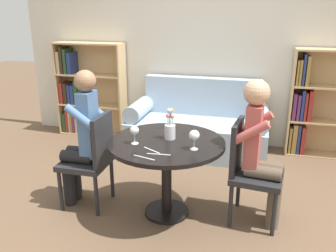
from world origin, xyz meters
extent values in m
plane|color=brown|center=(0.00, 0.00, 0.00)|extent=(16.00, 16.00, 0.00)
cube|color=beige|center=(0.00, 1.99, 1.35)|extent=(5.20, 0.05, 2.70)
cylinder|color=black|center=(0.00, 0.00, 0.69)|extent=(1.01, 1.01, 0.03)
cylinder|color=black|center=(0.00, 0.00, 0.35)|extent=(0.09, 0.09, 0.64)
cylinder|color=black|center=(0.00, 0.00, 0.01)|extent=(0.40, 0.40, 0.03)
cube|color=#9EB2C6|center=(0.00, 1.52, 0.21)|extent=(1.76, 0.80, 0.42)
cube|color=#9EB2C6|center=(0.00, 1.84, 0.67)|extent=(1.54, 0.16, 0.50)
cylinder|color=#9EB2C6|center=(-0.77, 1.52, 0.53)|extent=(0.22, 0.72, 0.22)
cylinder|color=#9EB2C6|center=(0.77, 1.52, 0.53)|extent=(0.22, 0.72, 0.22)
cube|color=tan|center=(-1.60, 1.93, 0.67)|extent=(0.99, 0.02, 1.33)
cube|color=tan|center=(-2.09, 1.81, 0.67)|extent=(0.02, 0.28, 1.33)
cube|color=tan|center=(-1.12, 1.81, 0.67)|extent=(0.02, 0.28, 1.33)
cube|color=tan|center=(-1.60, 1.81, 0.01)|extent=(0.94, 0.28, 0.02)
cube|color=tan|center=(-1.60, 1.81, 0.45)|extent=(0.94, 0.28, 0.02)
cube|color=tan|center=(-1.60, 1.81, 0.89)|extent=(0.94, 0.28, 0.02)
cube|color=tan|center=(-1.60, 1.81, 1.32)|extent=(0.94, 0.28, 0.02)
cube|color=#234723|center=(-2.04, 1.80, 0.16)|extent=(0.05, 0.23, 0.28)
cube|color=maroon|center=(-1.98, 1.80, 0.18)|extent=(0.04, 0.23, 0.33)
cube|color=tan|center=(-1.94, 1.80, 0.19)|extent=(0.03, 0.23, 0.33)
cube|color=olive|center=(-1.91, 1.80, 0.21)|extent=(0.03, 0.23, 0.38)
cube|color=#602D5B|center=(-1.88, 1.80, 0.21)|extent=(0.04, 0.23, 0.38)
cube|color=tan|center=(-1.83, 1.80, 0.18)|extent=(0.04, 0.23, 0.32)
cube|color=maroon|center=(-2.03, 1.80, 0.61)|extent=(0.05, 0.23, 0.30)
cube|color=#332319|center=(-1.97, 1.80, 0.61)|extent=(0.05, 0.23, 0.30)
cube|color=navy|center=(-1.91, 1.80, 0.60)|extent=(0.04, 0.23, 0.28)
cube|color=navy|center=(-1.86, 1.80, 0.60)|extent=(0.05, 0.23, 0.28)
cube|color=#234723|center=(-1.81, 1.80, 0.63)|extent=(0.04, 0.23, 0.34)
cube|color=tan|center=(-2.04, 1.80, 1.05)|extent=(0.05, 0.23, 0.31)
cube|color=#332319|center=(-1.99, 1.80, 1.08)|extent=(0.04, 0.23, 0.37)
cube|color=#234723|center=(-1.93, 1.80, 1.07)|extent=(0.04, 0.23, 0.35)
cube|color=navy|center=(-1.87, 1.80, 1.05)|extent=(0.05, 0.23, 0.30)
cube|color=tan|center=(1.60, 1.93, 0.67)|extent=(0.99, 0.02, 1.33)
cube|color=tan|center=(1.12, 1.81, 0.67)|extent=(0.02, 0.28, 1.33)
cube|color=tan|center=(1.60, 1.81, 0.01)|extent=(0.94, 0.28, 0.02)
cube|color=tan|center=(1.60, 1.81, 0.45)|extent=(0.94, 0.28, 0.02)
cube|color=tan|center=(1.60, 1.81, 0.89)|extent=(0.94, 0.28, 0.02)
cube|color=olive|center=(1.16, 1.80, 0.19)|extent=(0.03, 0.23, 0.34)
cube|color=olive|center=(1.21, 1.80, 0.21)|extent=(0.05, 0.23, 0.38)
cube|color=navy|center=(1.26, 1.80, 0.21)|extent=(0.03, 0.23, 0.38)
cube|color=maroon|center=(1.32, 1.80, 0.20)|extent=(0.05, 0.23, 0.35)
cube|color=#602D5B|center=(1.17, 1.80, 0.63)|extent=(0.04, 0.23, 0.34)
cube|color=#602D5B|center=(1.22, 1.80, 0.62)|extent=(0.03, 0.23, 0.32)
cube|color=navy|center=(1.26, 1.80, 0.65)|extent=(0.03, 0.23, 0.38)
cube|color=maroon|center=(1.30, 1.80, 0.64)|extent=(0.03, 0.23, 0.36)
cube|color=maroon|center=(1.35, 1.80, 0.65)|extent=(0.05, 0.23, 0.38)
cube|color=olive|center=(1.16, 1.80, 1.05)|extent=(0.03, 0.23, 0.30)
cube|color=olive|center=(1.19, 1.80, 1.05)|extent=(0.03, 0.23, 0.31)
cube|color=navy|center=(1.23, 1.80, 1.09)|extent=(0.03, 0.23, 0.38)
cube|color=olive|center=(1.27, 1.80, 1.08)|extent=(0.04, 0.23, 0.36)
cylinder|color=#232326|center=(-0.96, 0.16, 0.20)|extent=(0.04, 0.04, 0.40)
cylinder|color=#232326|center=(-0.95, -0.20, 0.20)|extent=(0.04, 0.04, 0.40)
cylinder|color=#232326|center=(-0.60, 0.16, 0.20)|extent=(0.04, 0.04, 0.40)
cylinder|color=#232326|center=(-0.60, -0.20, 0.20)|extent=(0.04, 0.04, 0.40)
cube|color=#232326|center=(-0.78, -0.02, 0.42)|extent=(0.42, 0.42, 0.05)
cube|color=#232326|center=(-0.59, -0.02, 0.68)|extent=(0.04, 0.38, 0.45)
cylinder|color=#232326|center=(0.93, -0.10, 0.20)|extent=(0.04, 0.04, 0.40)
cylinder|color=#232326|center=(0.97, 0.25, 0.20)|extent=(0.04, 0.04, 0.40)
cylinder|color=#232326|center=(0.58, -0.06, 0.20)|extent=(0.04, 0.04, 0.40)
cylinder|color=#232326|center=(0.62, 0.29, 0.20)|extent=(0.04, 0.04, 0.40)
cube|color=#232326|center=(0.78, 0.09, 0.42)|extent=(0.47, 0.47, 0.05)
cube|color=#232326|center=(0.59, 0.12, 0.68)|extent=(0.08, 0.38, 0.45)
cylinder|color=black|center=(-0.94, 0.03, 0.23)|extent=(0.11, 0.11, 0.45)
cylinder|color=black|center=(-0.94, -0.08, 0.23)|extent=(0.11, 0.11, 0.45)
cylinder|color=black|center=(-0.83, 0.03, 0.50)|extent=(0.30, 0.11, 0.11)
cylinder|color=black|center=(-0.83, -0.08, 0.50)|extent=(0.30, 0.11, 0.11)
cube|color=#4C709E|center=(-0.72, -0.02, 0.80)|extent=(0.12, 0.20, 0.60)
cylinder|color=#4C709E|center=(-0.72, 0.11, 0.91)|extent=(0.29, 0.07, 0.23)
cylinder|color=#4C709E|center=(-0.72, -0.16, 0.91)|extent=(0.29, 0.07, 0.23)
sphere|color=#936B4C|center=(-0.72, -0.02, 1.20)|extent=(0.19, 0.19, 0.19)
cylinder|color=brown|center=(0.93, 0.01, 0.23)|extent=(0.11, 0.11, 0.45)
cylinder|color=brown|center=(0.94, 0.12, 0.23)|extent=(0.11, 0.11, 0.45)
cylinder|color=brown|center=(0.82, 0.03, 0.50)|extent=(0.31, 0.14, 0.11)
cylinder|color=brown|center=(0.83, 0.14, 0.50)|extent=(0.31, 0.14, 0.11)
cube|color=#B2514C|center=(0.72, 0.09, 0.78)|extent=(0.14, 0.21, 0.55)
cylinder|color=#B2514C|center=(0.70, -0.04, 0.86)|extent=(0.29, 0.10, 0.23)
cylinder|color=#B2514C|center=(0.73, 0.23, 0.86)|extent=(0.29, 0.10, 0.23)
sphere|color=tan|center=(0.72, 0.09, 1.16)|extent=(0.21, 0.21, 0.21)
cylinder|color=white|center=(-0.24, -0.13, 0.71)|extent=(0.06, 0.06, 0.00)
cylinder|color=white|center=(-0.24, -0.13, 0.75)|extent=(0.01, 0.01, 0.08)
sphere|color=white|center=(-0.24, -0.13, 0.83)|extent=(0.08, 0.08, 0.08)
sphere|color=beige|center=(-0.24, -0.13, 0.82)|extent=(0.05, 0.05, 0.05)
cylinder|color=white|center=(0.26, -0.12, 0.71)|extent=(0.06, 0.06, 0.00)
cylinder|color=white|center=(0.26, -0.12, 0.75)|extent=(0.01, 0.01, 0.08)
sphere|color=white|center=(0.26, -0.12, 0.83)|extent=(0.09, 0.09, 0.09)
cylinder|color=silver|center=(0.01, 0.06, 0.77)|extent=(0.09, 0.09, 0.13)
cylinder|color=#4C7A42|center=(0.03, 0.07, 0.87)|extent=(0.01, 0.01, 0.07)
sphere|color=#E07F4C|center=(0.03, 0.07, 0.91)|extent=(0.04, 0.04, 0.04)
cylinder|color=#4C7A42|center=(0.01, 0.05, 0.90)|extent=(0.01, 0.01, 0.13)
sphere|color=silver|center=(0.01, 0.05, 0.97)|extent=(0.04, 0.04, 0.04)
cylinder|color=#4C7A42|center=(0.01, 0.08, 0.87)|extent=(0.00, 0.01, 0.08)
sphere|color=#9E70B2|center=(0.01, 0.08, 0.91)|extent=(0.04, 0.04, 0.04)
cylinder|color=#4C7A42|center=(0.00, 0.04, 0.88)|extent=(0.01, 0.01, 0.09)
sphere|color=#D16684|center=(0.00, 0.04, 0.92)|extent=(0.04, 0.04, 0.04)
cylinder|color=#4C7A42|center=(0.02, 0.07, 0.90)|extent=(0.00, 0.01, 0.13)
sphere|color=#EACC4C|center=(0.02, 0.07, 0.96)|extent=(0.04, 0.04, 0.04)
cube|color=silver|center=(0.02, -0.30, 0.71)|extent=(0.19, 0.03, 0.00)
cube|color=silver|center=(-0.06, -0.23, 0.71)|extent=(0.17, 0.11, 0.00)
cube|color=silver|center=(-0.08, -0.38, 0.71)|extent=(0.19, 0.06, 0.00)
camera|label=1|loc=(0.74, -2.75, 1.80)|focal=38.00mm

